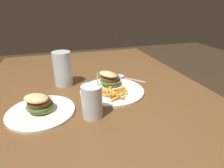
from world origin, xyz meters
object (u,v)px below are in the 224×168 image
(meal_plate_far, at_px, (40,108))
(spoon, at_px, (121,76))
(juice_glass, at_px, (92,102))
(beer_glass, at_px, (63,70))
(meal_plate_near, at_px, (111,86))

(meal_plate_far, bearing_deg, spoon, -58.08)
(juice_glass, xyz_separation_m, spoon, (0.35, -0.24, -0.05))
(beer_glass, bearing_deg, meal_plate_near, -121.37)
(meal_plate_far, bearing_deg, beer_glass, -22.75)
(spoon, bearing_deg, meal_plate_near, 100.73)
(spoon, bearing_deg, juice_glass, 101.39)
(juice_glass, relative_size, meal_plate_far, 0.67)
(juice_glass, bearing_deg, beer_glass, 14.32)
(meal_plate_near, height_order, spoon, meal_plate_near)
(beer_glass, xyz_separation_m, meal_plate_far, (-0.26, 0.11, -0.06))
(spoon, distance_m, meal_plate_far, 0.51)
(juice_glass, distance_m, spoon, 0.43)
(meal_plate_near, xyz_separation_m, meal_plate_far, (-0.12, 0.33, 0.00))
(spoon, xyz_separation_m, meal_plate_far, (-0.27, 0.43, 0.02))
(meal_plate_near, xyz_separation_m, spoon, (0.15, -0.10, -0.01))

